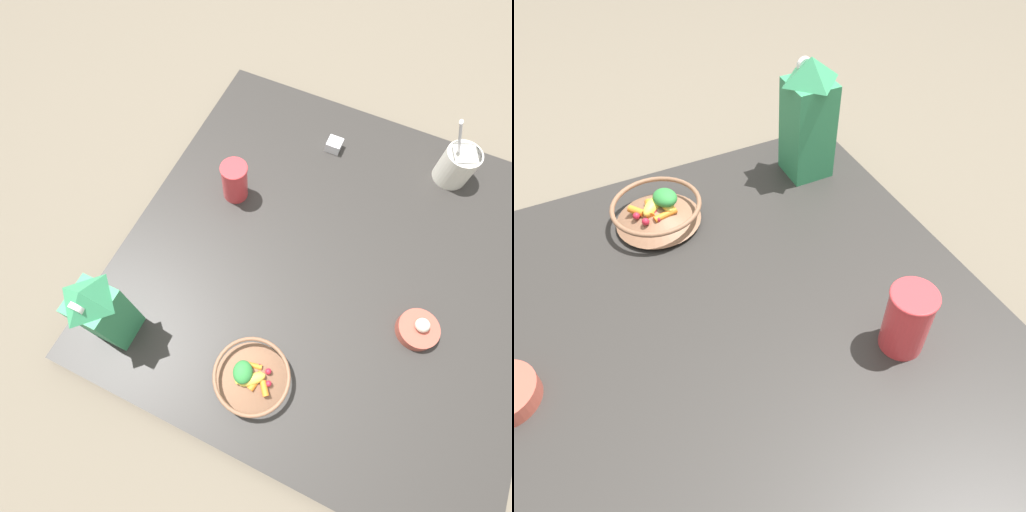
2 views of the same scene
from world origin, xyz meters
The scene contains 8 objects.
ground_plane centered at (0.00, 0.00, 0.00)m, with size 6.00×6.00×0.00m, color #665B4C.
countertop centered at (0.00, 0.00, 0.02)m, with size 1.13×1.13×0.04m.
fruit_bowl centered at (-0.07, -0.39, 0.07)m, with size 0.19×0.19×0.08m.
milk_carton centered at (-0.43, -0.42, 0.18)m, with size 0.10×0.10×0.28m.
yogurt_tub centered at (0.23, 0.42, 0.10)m, with size 0.12×0.10×0.22m.
drinking_cup centered at (-0.34, 0.09, 0.11)m, with size 0.08×0.08×0.13m.
spice_jar centered at (-0.13, 0.37, 0.06)m, with size 0.05×0.05×0.03m.
garlic_bowl centered at (0.27, -0.10, 0.06)m, with size 0.11×0.11×0.06m.
Camera 1 is at (0.00, -0.50, 1.07)m, focal length 28.00 mm.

